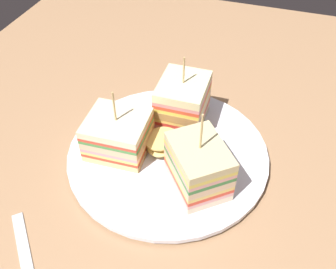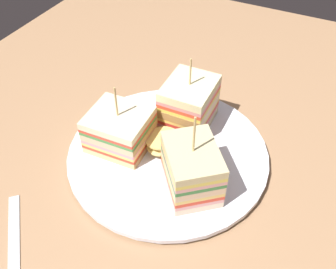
{
  "view_description": "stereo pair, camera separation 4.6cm",
  "coord_description": "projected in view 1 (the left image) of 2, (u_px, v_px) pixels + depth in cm",
  "views": [
    {
      "loc": [
        31.57,
        10.39,
        36.74
      ],
      "look_at": [
        0.0,
        0.0,
        4.22
      ],
      "focal_mm": 39.98,
      "sensor_mm": 36.0,
      "label": 1
    },
    {
      "loc": [
        29.81,
        14.69,
        36.74
      ],
      "look_at": [
        0.0,
        0.0,
        4.22
      ],
      "focal_mm": 39.98,
      "sensor_mm": 36.0,
      "label": 2
    }
  ],
  "objects": [
    {
      "name": "sandwich_wedge_1",
      "position": [
        185.0,
        103.0,
        0.51
      ],
      "size": [
        7.65,
        6.34,
        10.33
      ],
      "rotation": [
        0.0,
        0.0,
        6.3
      ],
      "color": "beige",
      "rests_on": "plate"
    },
    {
      "name": "plate",
      "position": [
        168.0,
        153.0,
        0.49
      ],
      "size": [
        25.97,
        25.97,
        1.22
      ],
      "color": "white",
      "rests_on": "ground_plane"
    },
    {
      "name": "chip_pile",
      "position": [
        160.0,
        142.0,
        0.48
      ],
      "size": [
        6.72,
        6.3,
        2.68
      ],
      "color": "#D3BB59",
      "rests_on": "plate"
    },
    {
      "name": "sandwich_wedge_0",
      "position": [
        198.0,
        166.0,
        0.43
      ],
      "size": [
        9.37,
        9.08,
        11.01
      ],
      "rotation": [
        0.0,
        0.0,
        3.82
      ],
      "color": "beige",
      "rests_on": "plate"
    },
    {
      "name": "ground_plane",
      "position": [
        168.0,
        162.0,
        0.5
      ],
      "size": [
        96.75,
        83.26,
        1.8
      ],
      "primitive_type": "cube",
      "color": "#A17854"
    },
    {
      "name": "sandwich_wedge_2",
      "position": [
        118.0,
        135.0,
        0.47
      ],
      "size": [
        7.15,
        7.81,
        9.23
      ],
      "rotation": [
        0.0,
        0.0,
        7.9
      ],
      "color": "#D1BB7B",
      "rests_on": "plate"
    }
  ]
}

